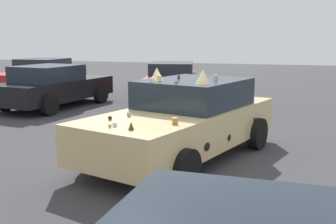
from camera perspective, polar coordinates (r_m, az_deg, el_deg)
The scene contains 5 objects.
ground_plane at distance 8.16m, azimuth 2.03°, elevation -6.34°, with size 60.00×60.00×0.00m, color #38383A.
art_car_decorated at distance 8.06m, azimuth 2.41°, elevation -1.02°, with size 5.03×3.15×1.76m.
parked_sedan_near_right at distance 18.03m, azimuth -17.04°, elevation 4.65°, with size 4.53×2.10×1.47m.
parked_sedan_row_back_center at distance 16.41m, azimuth 0.50°, elevation 4.52°, with size 4.86×2.75×1.36m.
parked_sedan_behind_right at distance 14.46m, azimuth -15.49°, elevation 3.45°, with size 4.61×2.52×1.42m.
Camera 1 is at (-7.58, -1.96, 2.32)m, focal length 44.30 mm.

